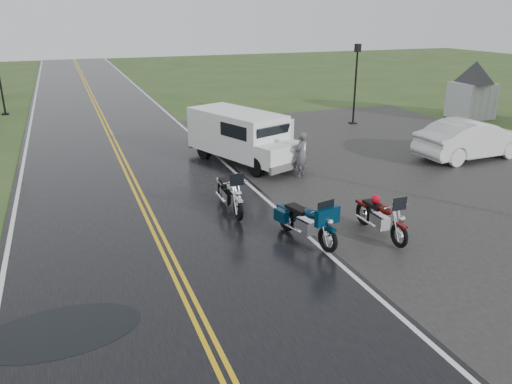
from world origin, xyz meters
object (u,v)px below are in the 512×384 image
(person_at_van, at_px, (301,155))
(sedan_white, at_px, (472,140))
(van_white, at_px, (256,150))
(motorcycle_teal, at_px, (328,230))
(motorcycle_silver, at_px, (238,200))
(lamp_post_far_right, at_px, (355,84))
(visitor_center, at_px, (475,76))
(motorcycle_red, at_px, (400,226))

(person_at_van, xyz_separation_m, sedan_white, (7.71, -0.35, -0.02))
(van_white, relative_size, person_at_van, 3.22)
(motorcycle_teal, bearing_deg, person_at_van, 56.78)
(motorcycle_silver, xyz_separation_m, van_white, (2.04, 3.79, 0.36))
(sedan_white, relative_size, lamp_post_far_right, 1.14)
(visitor_center, bearing_deg, person_at_van, -155.32)
(person_at_van, bearing_deg, sedan_white, 136.26)
(van_white, xyz_separation_m, lamp_post_far_right, (8.30, 6.76, 1.09))
(lamp_post_far_right, bearing_deg, person_at_van, -132.71)
(motorcycle_silver, relative_size, van_white, 0.44)
(motorcycle_silver, distance_m, sedan_white, 11.63)
(lamp_post_far_right, bearing_deg, van_white, -140.85)
(visitor_center, bearing_deg, motorcycle_red, -138.18)
(visitor_center, xyz_separation_m, person_at_van, (-14.06, -6.46, -1.57))
(motorcycle_red, xyz_separation_m, lamp_post_far_right, (7.06, 13.71, 1.49))
(motorcycle_red, distance_m, motorcycle_silver, 4.56)
(visitor_center, xyz_separation_m, motorcycle_silver, (-17.62, -9.67, -1.71))
(motorcycle_teal, xyz_separation_m, van_white, (0.60, 6.52, 0.37))
(motorcycle_silver, bearing_deg, motorcycle_red, -41.98)
(motorcycle_teal, xyz_separation_m, motorcycle_silver, (-1.43, 2.73, 0.01))
(motorcycle_red, height_order, motorcycle_silver, motorcycle_silver)
(motorcycle_teal, distance_m, sedan_white, 11.33)
(visitor_center, bearing_deg, lamp_post_far_right, 173.13)
(motorcycle_silver, bearing_deg, sedan_white, 16.19)
(motorcycle_teal, height_order, motorcycle_silver, motorcycle_silver)
(van_white, bearing_deg, motorcycle_silver, -138.92)
(visitor_center, distance_m, van_white, 16.72)
(motorcycle_silver, height_order, person_at_van, person_at_van)
(van_white, bearing_deg, visitor_center, 0.01)
(person_at_van, distance_m, lamp_post_far_right, 10.07)
(visitor_center, bearing_deg, motorcycle_silver, -151.24)
(visitor_center, xyz_separation_m, lamp_post_far_right, (-7.28, 0.88, -0.25))
(visitor_center, relative_size, van_white, 2.98)
(visitor_center, height_order, van_white, visitor_center)
(motorcycle_teal, xyz_separation_m, lamp_post_far_right, (8.91, 13.29, 1.46))
(motorcycle_teal, distance_m, person_at_van, 6.32)
(motorcycle_teal, distance_m, van_white, 6.56)
(visitor_center, distance_m, sedan_white, 9.44)
(motorcycle_silver, xyz_separation_m, sedan_white, (11.27, 2.87, 0.12))
(van_white, bearing_deg, motorcycle_red, -100.49)
(lamp_post_far_right, bearing_deg, motorcycle_red, -117.24)
(motorcycle_red, height_order, van_white, van_white)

